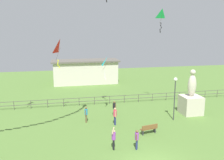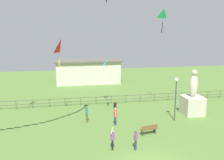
{
  "view_description": "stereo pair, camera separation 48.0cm",
  "coord_description": "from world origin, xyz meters",
  "px_view_note": "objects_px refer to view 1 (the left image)",
  "views": [
    {
      "loc": [
        -5.56,
        -13.62,
        8.74
      ],
      "look_at": [
        -1.35,
        6.35,
        4.5
      ],
      "focal_mm": 39.47,
      "sensor_mm": 36.0,
      "label": 1
    },
    {
      "loc": [
        -5.09,
        -13.72,
        8.74
      ],
      "look_at": [
        -1.35,
        6.35,
        4.5
      ],
      "focal_mm": 39.47,
      "sensor_mm": 36.0,
      "label": 2
    }
  ],
  "objects_px": {
    "person_0": "(137,138)",
    "person_1": "(114,138)",
    "park_bench": "(149,129)",
    "kite_1": "(60,47)",
    "lamppost": "(175,89)",
    "person_3": "(115,115)",
    "kite_2": "(108,63)",
    "person_4": "(114,108)",
    "statue_monument": "(191,101)",
    "kite_0": "(162,15)",
    "person_2": "(86,114)"
  },
  "relations": [
    {
      "from": "person_0",
      "to": "lamppost",
      "type": "bearing_deg",
      "value": 43.09
    },
    {
      "from": "person_4",
      "to": "kite_2",
      "type": "xyz_separation_m",
      "value": [
        0.13,
        4.26,
        4.01
      ]
    },
    {
      "from": "kite_1",
      "to": "kite_2",
      "type": "bearing_deg",
      "value": 30.18
    },
    {
      "from": "person_2",
      "to": "person_1",
      "type": "bearing_deg",
      "value": -76.35
    },
    {
      "from": "lamppost",
      "to": "park_bench",
      "type": "relative_size",
      "value": 2.74
    },
    {
      "from": "person_4",
      "to": "kite_1",
      "type": "xyz_separation_m",
      "value": [
        -5.13,
        1.2,
        6.07
      ]
    },
    {
      "from": "lamppost",
      "to": "person_3",
      "type": "bearing_deg",
      "value": -179.78
    },
    {
      "from": "statue_monument",
      "to": "person_4",
      "type": "bearing_deg",
      "value": 173.77
    },
    {
      "from": "person_4",
      "to": "person_3",
      "type": "bearing_deg",
      "value": -100.98
    },
    {
      "from": "park_bench",
      "to": "person_2",
      "type": "xyz_separation_m",
      "value": [
        -4.94,
        3.72,
        0.42
      ]
    },
    {
      "from": "park_bench",
      "to": "lamppost",
      "type": "bearing_deg",
      "value": 36.57
    },
    {
      "from": "kite_0",
      "to": "person_0",
      "type": "bearing_deg",
      "value": -121.17
    },
    {
      "from": "park_bench",
      "to": "person_2",
      "type": "height_order",
      "value": "person_2"
    },
    {
      "from": "lamppost",
      "to": "kite_0",
      "type": "relative_size",
      "value": 1.73
    },
    {
      "from": "person_1",
      "to": "kite_0",
      "type": "height_order",
      "value": "kite_0"
    },
    {
      "from": "statue_monument",
      "to": "person_1",
      "type": "height_order",
      "value": "statue_monument"
    },
    {
      "from": "statue_monument",
      "to": "kite_2",
      "type": "height_order",
      "value": "kite_2"
    },
    {
      "from": "kite_0",
      "to": "kite_2",
      "type": "height_order",
      "value": "kite_0"
    },
    {
      "from": "person_0",
      "to": "person_1",
      "type": "xyz_separation_m",
      "value": [
        -1.68,
        0.32,
        0.05
      ]
    },
    {
      "from": "person_0",
      "to": "person_4",
      "type": "relative_size",
      "value": 0.95
    },
    {
      "from": "statue_monument",
      "to": "person_2",
      "type": "height_order",
      "value": "statue_monument"
    },
    {
      "from": "kite_0",
      "to": "person_3",
      "type": "bearing_deg",
      "value": -146.4
    },
    {
      "from": "person_0",
      "to": "person_3",
      "type": "height_order",
      "value": "person_3"
    },
    {
      "from": "statue_monument",
      "to": "park_bench",
      "type": "distance_m",
      "value": 7.32
    },
    {
      "from": "kite_1",
      "to": "person_1",
      "type": "bearing_deg",
      "value": -66.52
    },
    {
      "from": "person_1",
      "to": "person_2",
      "type": "bearing_deg",
      "value": 103.65
    },
    {
      "from": "statue_monument",
      "to": "kite_1",
      "type": "bearing_deg",
      "value": 171.02
    },
    {
      "from": "person_4",
      "to": "kite_1",
      "type": "distance_m",
      "value": 8.04
    },
    {
      "from": "statue_monument",
      "to": "kite_1",
      "type": "distance_m",
      "value": 14.44
    },
    {
      "from": "lamppost",
      "to": "kite_2",
      "type": "height_order",
      "value": "kite_2"
    },
    {
      "from": "person_3",
      "to": "kite_2",
      "type": "height_order",
      "value": "kite_2"
    },
    {
      "from": "park_bench",
      "to": "person_3",
      "type": "distance_m",
      "value": 3.54
    },
    {
      "from": "person_0",
      "to": "person_4",
      "type": "bearing_deg",
      "value": 90.73
    },
    {
      "from": "park_bench",
      "to": "kite_1",
      "type": "height_order",
      "value": "kite_1"
    },
    {
      "from": "person_3",
      "to": "person_0",
      "type": "bearing_deg",
      "value": -83.82
    },
    {
      "from": "lamppost",
      "to": "park_bench",
      "type": "xyz_separation_m",
      "value": [
        -3.49,
        -2.59,
        -2.64
      ]
    },
    {
      "from": "statue_monument",
      "to": "lamppost",
      "type": "xyz_separation_m",
      "value": [
        -2.58,
        -1.4,
        1.74
      ]
    },
    {
      "from": "kite_1",
      "to": "person_4",
      "type": "bearing_deg",
      "value": -13.2
    },
    {
      "from": "statue_monument",
      "to": "kite_2",
      "type": "relative_size",
      "value": 1.82
    },
    {
      "from": "kite_1",
      "to": "kite_2",
      "type": "relative_size",
      "value": 1.1
    },
    {
      "from": "person_0",
      "to": "person_3",
      "type": "distance_m",
      "value": 5.0
    },
    {
      "from": "park_bench",
      "to": "person_1",
      "type": "bearing_deg",
      "value": -149.46
    },
    {
      "from": "park_bench",
      "to": "person_2",
      "type": "relative_size",
      "value": 1.01
    },
    {
      "from": "statue_monument",
      "to": "person_2",
      "type": "bearing_deg",
      "value": -178.61
    },
    {
      "from": "kite_1",
      "to": "lamppost",
      "type": "bearing_deg",
      "value": -18.22
    },
    {
      "from": "person_4",
      "to": "kite_2",
      "type": "height_order",
      "value": "kite_2"
    },
    {
      "from": "kite_2",
      "to": "kite_1",
      "type": "bearing_deg",
      "value": -149.82
    },
    {
      "from": "park_bench",
      "to": "statue_monument",
      "type": "bearing_deg",
      "value": 33.33
    },
    {
      "from": "park_bench",
      "to": "kite_0",
      "type": "relative_size",
      "value": 0.63
    },
    {
      "from": "kite_0",
      "to": "kite_1",
      "type": "height_order",
      "value": "kite_0"
    }
  ]
}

